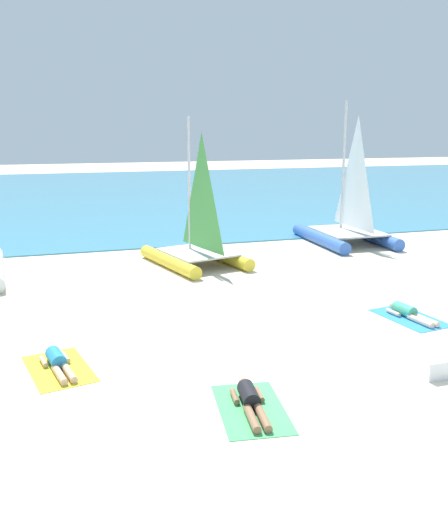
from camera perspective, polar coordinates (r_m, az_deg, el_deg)
name	(u,v)px	position (r m, az deg, el deg)	size (l,w,h in m)	color
ground_plane	(188,264)	(19.65, -3.64, -0.82)	(120.00, 120.00, 0.00)	beige
ocean_water	(114,193)	(41.98, -11.16, 6.31)	(120.00, 40.00, 0.05)	teal
sailboat_yellow	(197,244)	(19.35, -2.81, 1.26)	(3.33, 4.34, 5.04)	yellow
sailboat_blue	(347,223)	(23.50, 12.43, 3.30)	(2.90, 4.46, 5.74)	blue
towel_leftmost	(59,369)	(11.74, -16.44, -10.94)	(1.10, 1.90, 0.01)	yellow
sunbather_leftmost	(58,362)	(11.75, -16.55, -10.26)	(0.71, 1.56, 0.30)	#268CCC
towel_center_left	(251,409)	(9.84, 2.79, -15.24)	(1.10, 1.90, 0.01)	#4CB266
sunbather_center_left	(250,400)	(9.84, 2.71, -14.42)	(0.61, 1.57, 0.30)	black
towel_center_right	(410,318)	(14.85, 18.36, -5.99)	(1.10, 1.90, 0.01)	#338CD8
sunbather_center_right	(408,312)	(14.86, 18.22, -5.46)	(0.61, 1.57, 0.30)	#3FB28C
cooler_box	(435,368)	(11.59, 20.63, -10.64)	(0.50, 0.36, 0.36)	white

